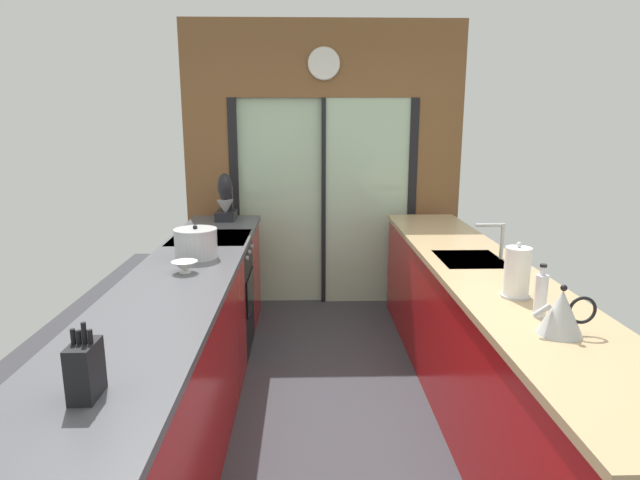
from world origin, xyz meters
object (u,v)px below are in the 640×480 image
at_px(oven_range, 213,295).
at_px(knife_block, 85,369).
at_px(mixing_bowl, 185,266).
at_px(soap_bottle_far, 541,295).
at_px(stand_mixer, 226,202).
at_px(paper_towel_roll, 517,273).
at_px(stock_pot, 196,243).
at_px(kettle, 562,312).

xyz_separation_m(oven_range, knife_block, (0.02, -2.41, 0.56)).
distance_m(mixing_bowl, soap_bottle_far, 1.94).
distance_m(stand_mixer, paper_towel_roll, 2.82).
distance_m(soap_bottle_far, paper_towel_roll, 0.29).
xyz_separation_m(mixing_bowl, soap_bottle_far, (1.78, -0.77, 0.07)).
bearing_deg(oven_range, mixing_bowl, -88.91).
bearing_deg(stock_pot, kettle, -36.57).
height_order(stand_mixer, stock_pot, stand_mixer).
bearing_deg(soap_bottle_far, kettle, -89.41).
bearing_deg(knife_block, stand_mixer, 90.00).
height_order(knife_block, stand_mixer, stand_mixer).
bearing_deg(paper_towel_roll, kettle, -89.75).
height_order(oven_range, stand_mixer, stand_mixer).
xyz_separation_m(oven_range, stock_pot, (0.02, -0.62, 0.56)).
height_order(oven_range, soap_bottle_far, soap_bottle_far).
distance_m(oven_range, mixing_bowl, 1.09).
distance_m(knife_block, paper_towel_roll, 2.02).
relative_size(stock_pot, kettle, 1.03).
xyz_separation_m(kettle, paper_towel_roll, (-0.00, 0.49, 0.03)).
bearing_deg(mixing_bowl, stock_pot, 90.00).
bearing_deg(kettle, stand_mixer, 123.73).
xyz_separation_m(oven_range, stand_mixer, (0.02, 0.73, 0.63)).
relative_size(stand_mixer, soap_bottle_far, 1.68).
height_order(stock_pot, soap_bottle_far, soap_bottle_far).
bearing_deg(kettle, mixing_bowl, 151.37).
distance_m(stand_mixer, stock_pot, 1.35).
relative_size(mixing_bowl, stand_mixer, 0.36).
distance_m(knife_block, stand_mixer, 3.14).
bearing_deg(paper_towel_roll, soap_bottle_far, -90.00).
bearing_deg(oven_range, kettle, -47.17).
bearing_deg(stand_mixer, knife_block, -90.00).
height_order(mixing_bowl, stand_mixer, stand_mixer).
bearing_deg(kettle, paper_towel_roll, 90.25).
bearing_deg(oven_range, knife_block, -89.56).
xyz_separation_m(stand_mixer, stock_pot, (-0.00, -1.35, -0.06)).
relative_size(mixing_bowl, stock_pot, 0.55).
bearing_deg(mixing_bowl, stand_mixer, 90.00).
height_order(oven_range, stock_pot, stock_pot).
relative_size(oven_range, soap_bottle_far, 3.68).
bearing_deg(stock_pot, oven_range, 91.70).
xyz_separation_m(oven_range, mixing_bowl, (0.02, -0.97, 0.50)).
height_order(knife_block, stock_pot, knife_block).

